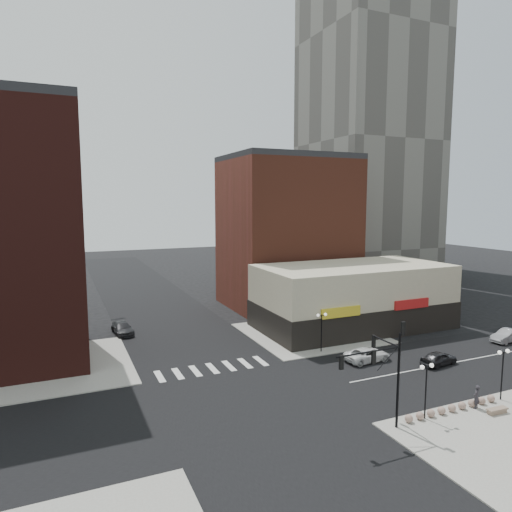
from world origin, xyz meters
TOP-DOWN VIEW (x-y plane):
  - ground at (0.00, 0.00)m, footprint 240.00×240.00m
  - road_ew at (0.00, 0.00)m, footprint 200.00×14.00m
  - road_ns at (0.00, 0.00)m, footprint 14.00×200.00m
  - sidewalk_nw at (-14.50, 14.50)m, footprint 15.00×15.00m
  - sidewalk_ne at (14.50, 14.50)m, footprint 15.00×15.00m
  - building_ne_midrise at (19.00, 29.50)m, footprint 18.00×15.00m
  - tower_near at (40.00, 38.00)m, footprint 20.00×20.00m
  - tower_far at (60.00, 56.00)m, footprint 18.00×18.00m
  - building_ne_row at (21.00, 15.00)m, footprint 24.20×12.20m
  - traffic_signal at (7.24, -7.83)m, footprint 5.59×3.09m
  - street_lamp_se_a at (11.00, -8.00)m, footprint 1.22×0.32m
  - street_lamp_se_b at (19.00, -8.00)m, footprint 1.22×0.32m
  - street_lamp_ne at (12.00, 8.00)m, footprint 1.22×0.32m
  - bollard_row at (13.70, -8.00)m, footprint 8.99×0.59m
  - white_suv at (14.83, 3.86)m, footprint 4.98×2.48m
  - dark_sedan_east at (20.60, 0.13)m, footprint 4.26×2.18m
  - silver_sedan at (33.50, 2.60)m, footprint 4.53×1.98m
  - dark_sedan_north at (-6.50, 23.53)m, footprint 2.46×5.12m
  - pedestrian at (15.84, -8.33)m, footprint 0.81×0.72m
  - stone_bench at (16.61, -9.58)m, footprint 1.78×0.63m

SIDE VIEW (x-z plane):
  - ground at x=0.00m, z-range 0.00..0.00m
  - road_ew at x=0.00m, z-range 0.00..0.02m
  - road_ns at x=0.00m, z-range 0.00..0.02m
  - sidewalk_nw at x=-14.50m, z-range 0.00..0.12m
  - sidewalk_ne at x=14.50m, z-range 0.00..0.12m
  - stone_bench at x=16.61m, z-range 0.13..0.54m
  - bollard_row at x=13.70m, z-range 0.12..0.71m
  - white_suv at x=14.83m, z-range 0.00..1.35m
  - dark_sedan_east at x=20.60m, z-range 0.00..1.39m
  - dark_sedan_north at x=-6.50m, z-range 0.00..1.44m
  - silver_sedan at x=33.50m, z-range 0.00..1.45m
  - pedestrian at x=15.84m, z-range 0.12..1.98m
  - street_lamp_se_a at x=11.00m, z-range 1.21..5.37m
  - street_lamp_se_b at x=19.00m, z-range 1.21..5.37m
  - street_lamp_ne at x=12.00m, z-range 1.21..5.37m
  - building_ne_row at x=21.00m, z-range -0.70..7.30m
  - traffic_signal at x=7.24m, z-range 1.07..8.85m
  - building_ne_midrise at x=19.00m, z-range 0.00..22.00m
  - tower_far at x=60.00m, z-range 0.00..82.00m
  - tower_near at x=40.00m, z-range 0.00..90.00m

